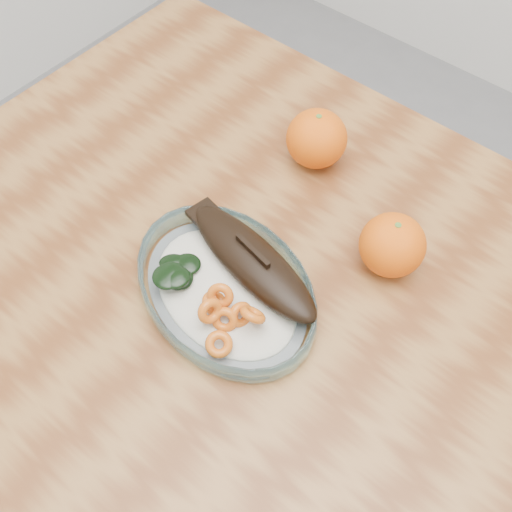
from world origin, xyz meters
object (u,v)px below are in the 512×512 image
at_px(orange_left, 317,139).
at_px(orange_right, 392,245).
at_px(dining_table, 301,346).
at_px(plated_meal, 227,286).

height_order(orange_left, orange_right, orange_left).
relative_size(dining_table, orange_left, 13.64).
xyz_separation_m(orange_left, orange_right, (0.19, -0.09, -0.00)).
height_order(dining_table, orange_left, orange_left).
distance_m(plated_meal, orange_right, 0.22).
distance_m(dining_table, orange_left, 0.30).
distance_m(orange_left, orange_right, 0.21).
bearing_deg(plated_meal, orange_right, 65.49).
xyz_separation_m(dining_table, plated_meal, (-0.09, -0.05, 0.12)).
bearing_deg(orange_left, dining_table, -55.65).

